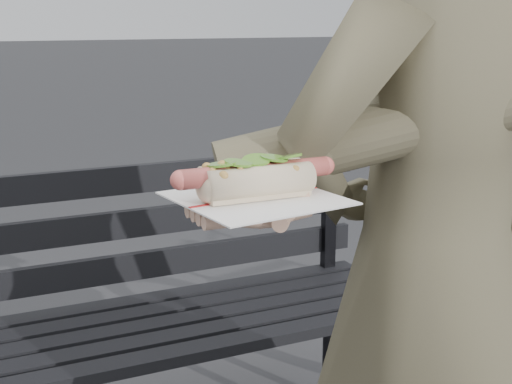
{
  "coord_description": "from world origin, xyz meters",
  "views": [
    {
      "loc": [
        -0.36,
        -0.8,
        1.28
      ],
      "look_at": [
        0.01,
        -0.01,
        1.06
      ],
      "focal_mm": 50.0,
      "sensor_mm": 36.0,
      "label": 1
    }
  ],
  "objects": [
    {
      "name": "park_bench",
      "position": [
        0.1,
        0.99,
        0.52
      ],
      "size": [
        1.5,
        0.44,
        0.88
      ],
      "color": "black",
      "rests_on": "ground"
    },
    {
      "name": "person",
      "position": [
        0.39,
        0.1,
        0.84
      ],
      "size": [
        0.66,
        0.47,
        1.69
      ],
      "primitive_type": "imported",
      "rotation": [
        0.0,
        0.0,
        3.26
      ],
      "color": "brown",
      "rests_on": "ground"
    },
    {
      "name": "held_hotdog",
      "position": [
        0.2,
        0.06,
        1.09
      ],
      "size": [
        0.62,
        0.31,
        0.2
      ],
      "color": "brown"
    }
  ]
}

